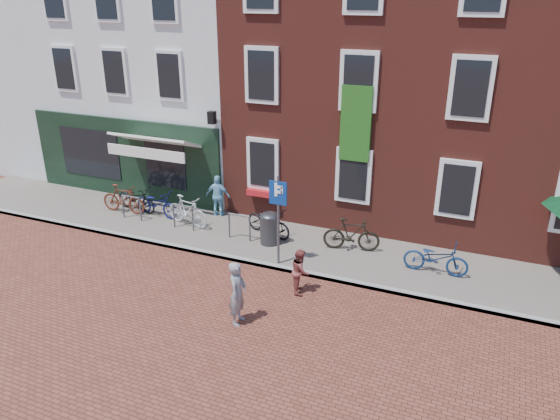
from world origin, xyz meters
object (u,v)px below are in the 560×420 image
at_px(boy, 300,271).
at_px(bicycle_1, 123,199).
at_px(bicycle_0, 136,198).
at_px(litter_bin, 270,226).
at_px(parking_sign, 278,207).
at_px(woman, 238,293).
at_px(cafe_person, 218,196).
at_px(bicycle_4, 269,222).
at_px(bicycle_3, 187,211).
at_px(bicycle_2, 157,203).
at_px(bicycle_5, 351,235).
at_px(bicycle_6, 436,258).

height_order(boy, bicycle_1, boy).
bearing_deg(bicycle_0, boy, -101.40).
relative_size(litter_bin, parking_sign, 0.42).
relative_size(woman, cafe_person, 1.10).
relative_size(litter_bin, boy, 0.90).
xyz_separation_m(boy, bicycle_4, (-2.05, 2.62, -0.05)).
relative_size(bicycle_3, bicycle_4, 0.97).
distance_m(parking_sign, bicycle_4, 2.28).
xyz_separation_m(cafe_person, bicycle_2, (-1.90, -0.83, -0.26)).
bearing_deg(cafe_person, bicycle_0, 7.50).
distance_m(bicycle_2, bicycle_4, 4.09).
relative_size(parking_sign, bicycle_5, 1.55).
height_order(bicycle_0, bicycle_4, same).
bearing_deg(bicycle_4, bicycle_5, -72.60).
bearing_deg(bicycle_0, bicycle_3, -89.95).
xyz_separation_m(bicycle_0, bicycle_3, (2.28, -0.37, 0.05)).
xyz_separation_m(boy, bicycle_1, (-7.35, 2.34, 0.00)).
distance_m(litter_bin, woman, 4.06).
height_order(boy, bicycle_6, boy).
distance_m(woman, cafe_person, 6.23).
bearing_deg(bicycle_0, bicycle_2, -87.76).
relative_size(litter_bin, bicycle_1, 0.65).
distance_m(bicycle_0, bicycle_4, 5.01).
distance_m(bicycle_2, bicycle_3, 1.39).
bearing_deg(bicycle_1, bicycle_0, -45.45).
relative_size(bicycle_1, bicycle_3, 1.00).
xyz_separation_m(litter_bin, boy, (1.78, -2.10, -0.06)).
xyz_separation_m(bicycle_5, bicycle_6, (2.46, -0.45, -0.05)).
xyz_separation_m(litter_bin, parking_sign, (0.74, -1.08, 1.15)).
distance_m(bicycle_4, bicycle_6, 5.13).
xyz_separation_m(parking_sign, bicycle_4, (-1.01, 1.61, -1.25)).
xyz_separation_m(parking_sign, boy, (1.04, -1.01, -1.20)).
xyz_separation_m(parking_sign, woman, (0.21, -2.86, -1.02)).
relative_size(parking_sign, bicycle_6, 1.51).
height_order(bicycle_5, bicycle_6, bicycle_5).
height_order(cafe_person, bicycle_2, cafe_person).
bearing_deg(boy, parking_sign, 25.32).
relative_size(bicycle_5, bicycle_6, 0.97).
height_order(parking_sign, bicycle_4, parking_sign).
bearing_deg(woman, bicycle_3, 37.34).
bearing_deg(litter_bin, bicycle_1, 177.45).
bearing_deg(bicycle_3, bicycle_4, -71.55).
bearing_deg(cafe_person, bicycle_2, 16.79).
relative_size(bicycle_0, bicycle_6, 1.00).
bearing_deg(cafe_person, parking_sign, 136.81).
xyz_separation_m(boy, bicycle_2, (-6.14, 2.55, -0.05)).
distance_m(woman, boy, 2.03).
bearing_deg(parking_sign, bicycle_3, 161.14).
bearing_deg(litter_bin, bicycle_2, 174.11).
xyz_separation_m(bicycle_0, bicycle_1, (-0.29, -0.31, 0.05)).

